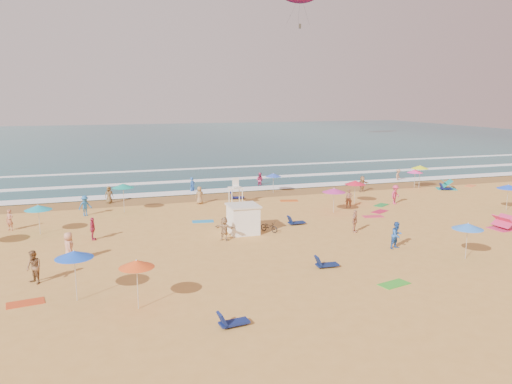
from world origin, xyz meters
name	(u,v)px	position (x,y,z in m)	size (l,w,h in m)	color
ground	(279,224)	(0.00, 0.00, 0.00)	(220.00, 220.00, 0.00)	gold
ocean	(154,140)	(0.00, 84.00, 0.00)	(220.00, 140.00, 0.18)	#0C4756
wet_sand	(236,195)	(0.00, 12.50, 0.01)	(220.00, 220.00, 0.00)	olive
surf_foam	(216,181)	(0.00, 21.32, 0.10)	(200.00, 18.70, 0.05)	white
cabana	(243,220)	(-3.38, -1.51, 1.00)	(2.00, 2.00, 2.00)	white
cabana_roof	(243,206)	(-3.38, -1.51, 2.06)	(2.20, 2.20, 0.12)	silver
bicycle	(269,227)	(-1.48, -1.81, 0.40)	(0.53, 1.51, 0.79)	black
lifeguard_stand	(236,193)	(-1.21, 8.24, 1.05)	(1.20, 1.20, 2.10)	white
beach_umbrellas	(328,192)	(4.76, 1.22, 2.12)	(54.08, 26.91, 0.81)	blue
loungers	(348,229)	(4.15, -3.42, 0.17)	(52.55, 27.23, 0.34)	#0F134E
towels	(370,222)	(7.12, -1.50, 0.01)	(45.33, 24.81, 0.03)	red
popup_tents	(470,199)	(19.21, 1.20, 0.60)	(9.26, 17.31, 1.20)	#D12E64
beachgoers	(254,204)	(-0.71, 4.23, 0.82)	(41.22, 26.26, 2.10)	#DD3768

